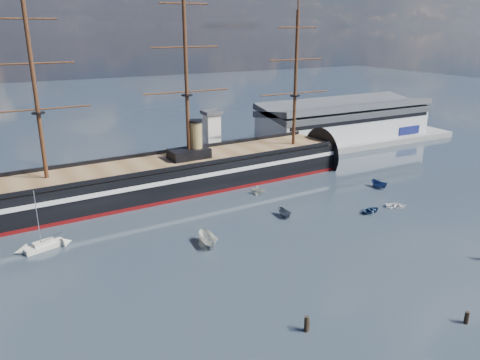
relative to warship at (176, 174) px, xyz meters
name	(u,v)px	position (x,y,z in m)	size (l,w,h in m)	color
ground	(261,205)	(13.21, -20.00, -4.04)	(600.00, 600.00, 0.00)	#283441
quay	(229,162)	(23.21, 16.00, -4.04)	(180.00, 18.00, 2.00)	slate
warehouse	(344,120)	(71.21, 20.00, 3.95)	(63.00, 21.00, 11.60)	#B7BABC
quay_tower	(212,136)	(16.21, 13.00, 5.72)	(5.00, 5.00, 15.00)	silver
warship	(176,174)	(0.00, 0.00, 0.00)	(113.30, 21.10, 53.94)	black
sailboat	(44,245)	(-33.99, -20.01, -3.30)	(7.59, 4.10, 11.65)	beige
motorboat_a	(209,246)	(-6.27, -33.39, -4.04)	(7.75, 2.84, 3.10)	silver
motorboat_b	(371,212)	(32.99, -35.33, -4.04)	(3.05, 1.22, 1.42)	navy
motorboat_c	(285,217)	(14.41, -28.34, -4.04)	(5.33, 1.96, 2.13)	slate
motorboat_d	(258,194)	(16.60, -12.91, -4.04)	(6.34, 2.75, 2.33)	beige
motorboat_e	(396,207)	(40.22, -35.86, -4.04)	(2.97, 1.19, 1.39)	white
motorboat_f	(379,188)	(46.73, -23.62, -4.04)	(5.71, 2.09, 2.29)	navy
piling_near_left	(306,331)	(-5.44, -63.69, -4.04)	(0.64, 0.64, 3.01)	black
piling_near_mid	(466,323)	(15.48, -72.85, -4.04)	(0.64, 0.64, 2.55)	black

